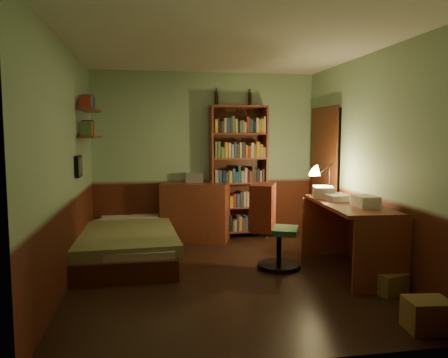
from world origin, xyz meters
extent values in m
cube|color=black|center=(0.00, 0.00, -0.01)|extent=(3.50, 4.00, 0.02)
cube|color=silver|center=(0.00, 0.00, 2.61)|extent=(3.50, 4.00, 0.02)
cube|color=#8CAE87|center=(0.00, 2.01, 1.30)|extent=(3.50, 0.02, 2.60)
cube|color=#8CAE87|center=(-1.76, 0.00, 1.30)|extent=(0.02, 4.00, 2.60)
cube|color=#8CAE87|center=(1.76, 0.00, 1.30)|extent=(0.02, 4.00, 2.60)
cube|color=#8CAE87|center=(0.00, -2.01, 1.30)|extent=(3.50, 0.02, 2.60)
cube|color=black|center=(1.72, 1.30, 1.00)|extent=(0.06, 0.90, 2.00)
cube|color=#3C190B|center=(1.69, 1.30, 1.00)|extent=(0.02, 0.98, 2.08)
cube|color=olive|center=(-1.19, 0.96, 0.33)|extent=(1.21, 2.24, 0.66)
cube|color=brown|center=(-0.18, 1.77, 0.45)|extent=(1.11, 0.80, 0.89)
cube|color=#B2B2B7|center=(-0.19, 1.89, 0.97)|extent=(0.28, 0.22, 0.15)
cube|color=brown|center=(0.50, 1.85, 1.04)|extent=(0.90, 0.31, 2.08)
cylinder|color=black|center=(0.17, 1.96, 2.19)|extent=(0.07, 0.07, 0.22)
cylinder|color=black|center=(0.71, 1.96, 2.18)|extent=(0.07, 0.07, 0.21)
cube|color=brown|center=(1.44, -0.12, 0.41)|extent=(0.75, 1.58, 0.82)
cube|color=silver|center=(1.33, 0.42, 0.89)|extent=(0.34, 0.40, 0.14)
cone|color=black|center=(1.51, 0.65, 1.16)|extent=(0.25, 0.25, 0.67)
cube|color=#2D5031|center=(0.66, 0.16, 0.49)|extent=(0.61, 0.58, 0.97)
cube|color=#9E3220|center=(0.58, 0.12, 1.26)|extent=(0.37, 0.53, 0.57)
cube|color=brown|center=(-1.64, 1.10, 1.60)|extent=(0.20, 0.90, 0.03)
cube|color=brown|center=(-1.64, 1.10, 1.95)|extent=(0.20, 0.90, 0.03)
cube|color=black|center=(-1.72, 0.60, 1.25)|extent=(0.04, 0.32, 0.26)
cube|color=olive|center=(1.39, -1.70, 0.13)|extent=(0.38, 0.32, 0.26)
cube|color=olive|center=(1.54, -0.86, 0.11)|extent=(0.36, 0.32, 0.21)
camera|label=1|loc=(-0.87, -4.87, 1.63)|focal=35.00mm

